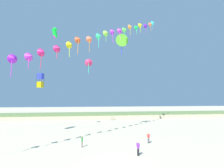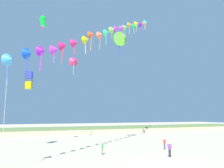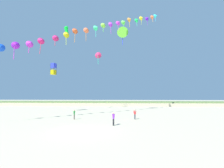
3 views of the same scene
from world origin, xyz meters
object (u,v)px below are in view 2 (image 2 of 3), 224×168
large_kite_mid_trail (74,62)px  large_kite_outer_drift (43,22)px  person_mid_center (102,147)px  person_near_left (165,143)px  person_near_right (170,148)px  large_kite_high_solo (119,39)px  large_kite_low_lead (29,80)px

large_kite_mid_trail → large_kite_outer_drift: size_ratio=1.47×
person_mid_center → large_kite_outer_drift: 23.34m
person_near_left → large_kite_mid_trail: bearing=116.9°
person_near_left → person_near_right: size_ratio=0.94×
large_kite_high_solo → person_mid_center: bearing=-124.4°
person_near_right → large_kite_mid_trail: size_ratio=0.46×
person_near_right → large_kite_mid_trail: bearing=104.0°
person_mid_center → large_kite_outer_drift: size_ratio=0.63×
person_mid_center → large_kite_low_lead: large_kite_low_lead is taller
person_near_right → large_kite_outer_drift: large_kite_outer_drift is taller
person_near_left → person_mid_center: bearing=-176.0°
person_near_right → large_kite_outer_drift: size_ratio=0.68×
person_near_right → person_near_left: bearing=58.8°
person_near_left → large_kite_high_solo: size_ratio=0.35×
large_kite_low_lead → large_kite_outer_drift: 10.60m
large_kite_mid_trail → large_kite_high_solo: (6.99, -6.37, 3.66)m
person_near_right → large_kite_low_lead: (-14.62, 13.99, 9.00)m
person_near_left → person_mid_center: (-9.70, -0.68, -0.01)m
large_kite_low_lead → large_kite_high_solo: bearing=7.6°
person_mid_center → large_kite_outer_drift: bearing=117.6°
person_near_left → person_mid_center: person_near_left is taller
large_kite_mid_trail → large_kite_outer_drift: large_kite_outer_drift is taller
person_near_right → large_kite_high_solo: size_ratio=0.37×
person_near_left → large_kite_low_lead: 21.80m
person_near_right → person_mid_center: (-6.54, 4.55, -0.07)m
large_kite_low_lead → person_near_left: bearing=-26.2°
person_mid_center → large_kite_high_solo: large_kite_high_solo is taller
person_near_left → large_kite_high_solo: (-1.77, 10.90, 18.16)m
large_kite_high_solo → large_kite_outer_drift: (-14.05, 0.13, 1.06)m
large_kite_mid_trail → large_kite_outer_drift: 10.54m
large_kite_outer_drift → person_near_left: bearing=-34.9°
person_mid_center → large_kite_mid_trail: bearing=87.0°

